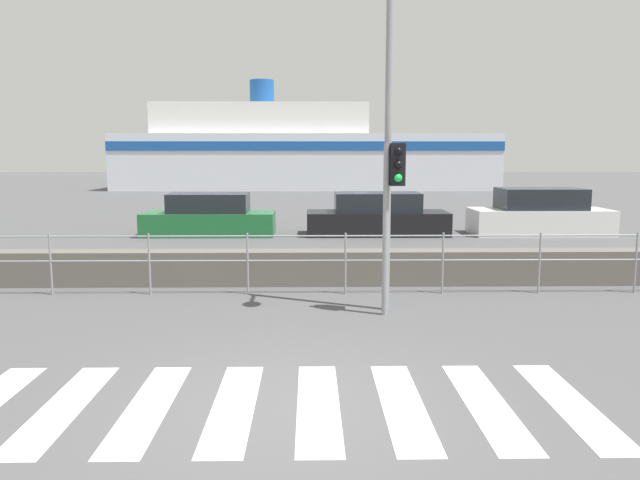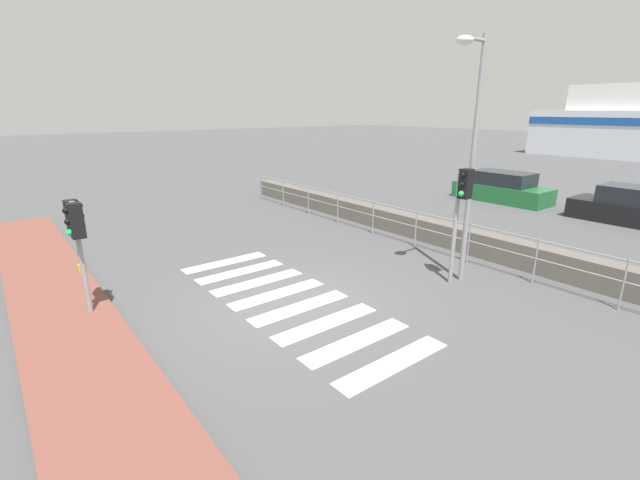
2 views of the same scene
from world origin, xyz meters
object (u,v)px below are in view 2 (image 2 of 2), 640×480
traffic_light_near (76,229)px  traffic_light_far (461,201)px  streetlamp (471,136)px  parked_car_green (502,189)px

traffic_light_near → traffic_light_far: (3.56, 7.37, 0.19)m
streetlamp → parked_car_green: size_ratio=1.34×
traffic_light_far → streetlamp: size_ratio=0.50×
traffic_light_far → traffic_light_near: bearing=-115.8°
traffic_light_far → parked_car_green: 11.31m
traffic_light_near → parked_car_green: (-1.07, 17.58, -1.31)m
traffic_light_far → streetlamp: (-0.04, 0.19, 1.45)m
streetlamp → parked_car_green: streetlamp is taller
parked_car_green → traffic_light_near: bearing=-86.5°
traffic_light_near → traffic_light_far: traffic_light_far is taller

